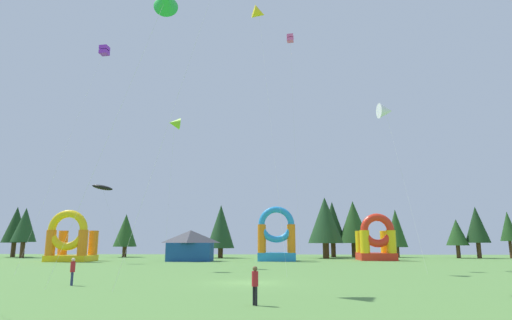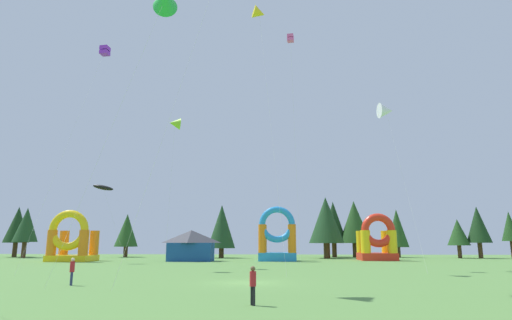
% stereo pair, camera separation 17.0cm
% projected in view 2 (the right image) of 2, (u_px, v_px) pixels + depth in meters
% --- Properties ---
extents(ground_plane, '(120.00, 120.00, 0.00)m').
position_uv_depth(ground_plane, '(248.00, 283.00, 26.91)').
color(ground_plane, '#5B8C42').
extents(kite_pink_box, '(1.33, 6.39, 25.74)m').
position_uv_depth(kite_pink_box, '(290.00, 39.00, 47.69)').
color(kite_pink_box, '#EA599E').
rests_on(kite_pink_box, ground_plane).
extents(kite_purple_box, '(1.76, 10.68, 24.05)m').
position_uv_depth(kite_purple_box, '(105.00, 51.00, 46.81)').
color(kite_purple_box, purple).
rests_on(kite_purple_box, ground_plane).
extents(kite_black_parafoil, '(4.92, 1.12, 9.94)m').
position_uv_depth(kite_black_parafoil, '(103.00, 188.00, 53.42)').
color(kite_black_parafoil, black).
rests_on(kite_black_parafoil, ground_plane).
extents(kite_yellow_delta, '(3.33, 8.88, 27.22)m').
position_uv_depth(kite_yellow_delta, '(259.00, 13.00, 44.49)').
color(kite_yellow_delta, yellow).
rests_on(kite_yellow_delta, ground_plane).
extents(kite_lime_delta, '(2.63, 5.71, 16.22)m').
position_uv_depth(kite_lime_delta, '(175.00, 124.00, 46.73)').
color(kite_lime_delta, '#8CD826').
rests_on(kite_lime_delta, ground_plane).
extents(kite_green_delta, '(6.62, 2.26, 19.12)m').
position_uv_depth(kite_green_delta, '(165.00, 0.00, 27.56)').
color(kite_green_delta, green).
rests_on(kite_green_delta, ground_plane).
extents(kite_white_delta, '(1.68, 7.50, 16.94)m').
position_uv_depth(kite_white_delta, '(386.00, 111.00, 44.01)').
color(kite_white_delta, white).
rests_on(kite_white_delta, ground_plane).
extents(person_near_camera, '(0.38, 0.38, 1.59)m').
position_uv_depth(person_near_camera, '(253.00, 282.00, 17.53)').
color(person_near_camera, black).
rests_on(person_near_camera, ground_plane).
extents(person_midfield, '(0.39, 0.39, 1.63)m').
position_uv_depth(person_midfield, '(72.00, 269.00, 25.43)').
color(person_midfield, navy).
rests_on(person_midfield, ground_plane).
extents(inflatable_orange_dome, '(5.08, 3.78, 7.32)m').
position_uv_depth(inflatable_orange_dome, '(277.00, 240.00, 57.28)').
color(inflatable_orange_dome, '#268CD8').
rests_on(inflatable_orange_dome, ground_plane).
extents(inflatable_blue_arch, '(4.95, 4.73, 6.49)m').
position_uv_depth(inflatable_blue_arch, '(377.00, 243.00, 59.23)').
color(inflatable_blue_arch, red).
rests_on(inflatable_blue_arch, ground_plane).
extents(inflatable_yellow_castle, '(5.56, 4.46, 6.74)m').
position_uv_depth(inflatable_yellow_castle, '(71.00, 242.00, 56.02)').
color(inflatable_yellow_castle, yellow).
rests_on(inflatable_yellow_castle, ground_plane).
extents(festival_tent, '(5.86, 3.63, 4.11)m').
position_uv_depth(festival_tent, '(191.00, 246.00, 56.86)').
color(festival_tent, '#19478C').
rests_on(festival_tent, ground_plane).
extents(tree_row_0, '(4.14, 4.14, 8.56)m').
position_uv_depth(tree_row_0, '(17.00, 225.00, 72.67)').
color(tree_row_0, '#4C331E').
rests_on(tree_row_0, ground_plane).
extents(tree_row_1, '(3.87, 3.87, 8.12)m').
position_uv_depth(tree_row_1, '(26.00, 225.00, 69.30)').
color(tree_row_1, '#4C331E').
rests_on(tree_row_1, ground_plane).
extents(tree_row_2, '(3.93, 3.93, 7.26)m').
position_uv_depth(tree_row_2, '(127.00, 230.00, 71.91)').
color(tree_row_2, '#4C331E').
rests_on(tree_row_2, ground_plane).
extents(tree_row_3, '(4.46, 4.46, 8.53)m').
position_uv_depth(tree_row_3, '(222.00, 226.00, 68.44)').
color(tree_row_3, '#4C331E').
rests_on(tree_row_3, ground_plane).
extents(tree_row_4, '(5.56, 5.56, 9.65)m').
position_uv_depth(tree_row_4, '(326.00, 220.00, 67.05)').
color(tree_row_4, '#4C331E').
rests_on(tree_row_4, ground_plane).
extents(tree_row_5, '(4.43, 4.43, 9.43)m').
position_uv_depth(tree_row_5, '(333.00, 222.00, 72.44)').
color(tree_row_5, '#4C331E').
rests_on(tree_row_5, ground_plane).
extents(tree_row_6, '(5.30, 5.30, 9.43)m').
position_uv_depth(tree_row_6, '(354.00, 222.00, 71.32)').
color(tree_row_6, '#4C331E').
rests_on(tree_row_6, ground_plane).
extents(tree_row_7, '(3.55, 3.55, 7.98)m').
position_uv_depth(tree_row_7, '(397.00, 228.00, 70.60)').
color(tree_row_7, '#4C331E').
rests_on(tree_row_7, ground_plane).
extents(tree_row_8, '(3.43, 3.43, 6.16)m').
position_uv_depth(tree_row_8, '(458.00, 232.00, 67.43)').
color(tree_row_8, '#4C331E').
rests_on(tree_row_8, ground_plane).
extents(tree_row_9, '(3.73, 3.73, 8.16)m').
position_uv_depth(tree_row_9, '(478.00, 225.00, 67.06)').
color(tree_row_9, '#4C331E').
rests_on(tree_row_9, ground_plane).
extents(tree_row_10, '(2.65, 2.65, 7.34)m').
position_uv_depth(tree_row_10, '(510.00, 227.00, 66.62)').
color(tree_row_10, '#4C331E').
rests_on(tree_row_10, ground_plane).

